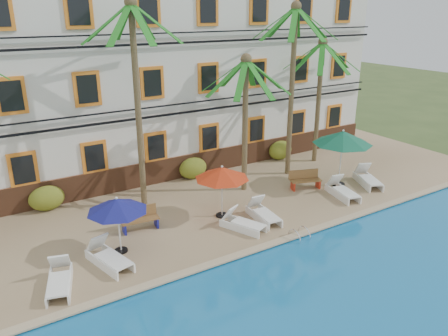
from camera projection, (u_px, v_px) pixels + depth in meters
ground at (265, 238)px, 17.20m from camera, size 100.00×100.00×0.00m
pool_deck at (203, 192)px, 21.15m from camera, size 30.00×12.00×0.25m
pool_coping at (279, 241)px, 16.39m from camera, size 30.00×0.35×0.06m
hotel_building at (156, 70)px, 23.31m from camera, size 25.40×6.44×10.22m
palm_b at (136, 80)px, 17.55m from camera, size 4.04×4.04×8.72m
palm_c at (245, 104)px, 19.74m from camera, size 4.04×4.04×6.42m
palm_d at (293, 69)px, 21.33m from camera, size 4.04×4.04×8.59m
palm_e at (320, 83)px, 23.61m from camera, size 4.04×4.04×6.86m
shrub_left at (47, 198)px, 18.81m from camera, size 1.50×0.90×1.10m
shrub_mid at (193, 168)px, 22.35m from camera, size 1.50×0.90×1.10m
shrub_right at (280, 150)px, 25.17m from camera, size 1.50×0.90×1.10m
umbrella_blue at (117, 205)px, 15.13m from camera, size 2.14×2.14×2.15m
umbrella_red at (222, 173)px, 17.77m from camera, size 2.27×2.27×2.27m
umbrella_green at (343, 138)px, 20.82m from camera, size 2.85×2.85×2.85m
lounger_a at (59, 280)px, 13.62m from camera, size 1.19×2.03×0.91m
lounger_b at (108, 257)px, 14.83m from camera, size 1.19×2.14×0.96m
lounger_c at (242, 223)px, 17.25m from camera, size 1.34×1.95×0.87m
lounger_d at (263, 213)px, 18.04m from camera, size 0.89×1.98×0.91m
lounger_e at (342, 190)px, 20.25m from camera, size 1.12×2.08×0.93m
lounger_f at (368, 178)px, 21.64m from camera, size 1.52×2.17×0.97m
bench_left at (140, 218)px, 17.20m from camera, size 1.54×0.63×0.93m
bench_right at (305, 179)px, 21.13m from camera, size 1.57×0.95×0.93m
pool_ladder at (299, 237)px, 16.76m from camera, size 0.54×0.74×0.74m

